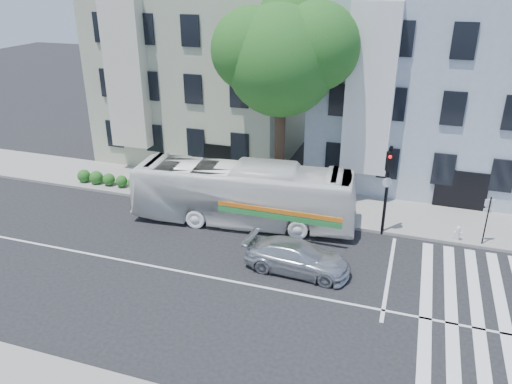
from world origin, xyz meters
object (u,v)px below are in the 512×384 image
at_px(sedan, 297,257).
at_px(fire_hydrant, 458,233).
at_px(traffic_signal, 388,180).
at_px(bus, 243,194).

relative_size(sedan, fire_hydrant, 6.43).
xyz_separation_m(traffic_signal, fire_hydrant, (3.37, 0.36, -2.35)).
bearing_deg(bus, sedan, -139.75).
relative_size(bus, sedan, 2.48).
height_order(bus, fire_hydrant, bus).
bearing_deg(fire_hydrant, traffic_signal, -173.95).
xyz_separation_m(sedan, traffic_signal, (3.09, 4.30, 2.21)).
height_order(bus, sedan, bus).
bearing_deg(sedan, traffic_signal, -32.77).
relative_size(bus, fire_hydrant, 15.93).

